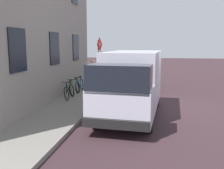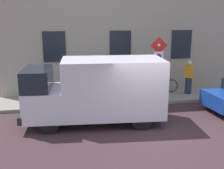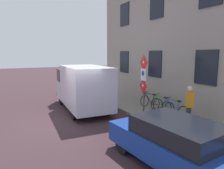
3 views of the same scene
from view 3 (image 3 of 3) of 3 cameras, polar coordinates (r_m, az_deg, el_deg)
ground_plane at (r=10.01m, az=-11.35°, el=-10.03°), size 80.00×80.00×0.00m
sidewalk_slab at (r=11.71m, az=7.66°, el=-6.81°), size 2.08×14.03×0.14m
building_facade at (r=12.19m, az=13.44°, el=12.49°), size 0.75×12.03×8.08m
sign_post_stacked at (r=9.75m, az=8.75°, el=1.49°), size 0.18×0.56×2.89m
delivery_van at (r=11.63m, az=-8.26°, el=-0.56°), size 2.39×5.46×2.50m
parked_hatchback at (r=6.19m, az=16.92°, el=-14.97°), size 2.03×4.11×1.38m
bicycle_blue at (r=10.33m, az=17.05°, el=-6.69°), size 0.46×1.71×0.89m
bicycle_green at (r=10.95m, az=13.71°, el=-5.69°), size 0.46×1.71×0.89m
bicycle_black at (r=11.61m, az=10.75°, el=-4.78°), size 0.46×1.72×0.89m
pedestrian at (r=9.07m, az=20.69°, el=-5.34°), size 0.45×0.47×1.72m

